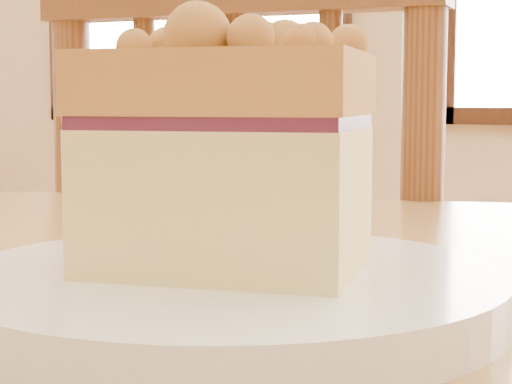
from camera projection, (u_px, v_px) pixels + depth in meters
plate at (228, 293)px, 0.36m from camera, size 0.23×0.23×0.02m
cake_slice at (224, 141)px, 0.36m from camera, size 0.12×0.09×0.11m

